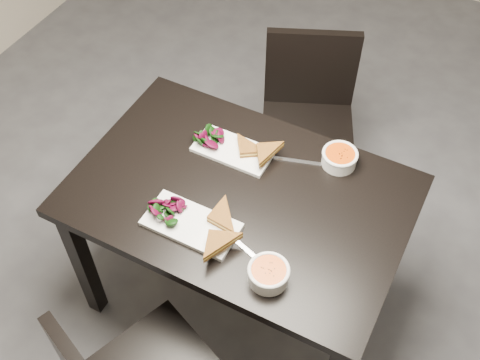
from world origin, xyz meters
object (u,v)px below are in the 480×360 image
Objects in this scene: soup_bowl_near at (269,273)px; plate_far at (233,150)px; plate_near at (191,224)px; soup_bowl_far at (340,157)px; table at (240,209)px; chair_far at (308,111)px.

soup_bowl_near is 0.56m from plate_far.
plate_near is 0.61m from soup_bowl_far.
plate_far is at bearing 125.04° from table.
table is 0.25m from plate_near.
soup_bowl_far is (0.30, -0.47, 0.30)m from chair_far.
plate_far is 0.40m from soup_bowl_far.
chair_far is 1.11m from soup_bowl_near.
table is 4.05× the size of plate_far.
plate_near is at bearing -124.53° from soup_bowl_far.
soup_bowl_near and soup_bowl_far have the same top height.
chair_far is 1.01m from plate_near.
chair_far is 6.25× the size of soup_bowl_near.
soup_bowl_far reaches higher than plate_far.
table is 3.69× the size of plate_near.
soup_bowl_near is at bearing -11.48° from plate_near.
plate_near is (-0.08, -0.21, 0.11)m from table.
chair_far is at bearing 92.83° from table.
table is 0.23m from plate_far.
plate_near reaches higher than table.
chair_far is 2.87× the size of plate_far.
soup_bowl_near is (0.28, -1.03, 0.30)m from chair_far.
soup_bowl_far is at bearing 18.90° from plate_far.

